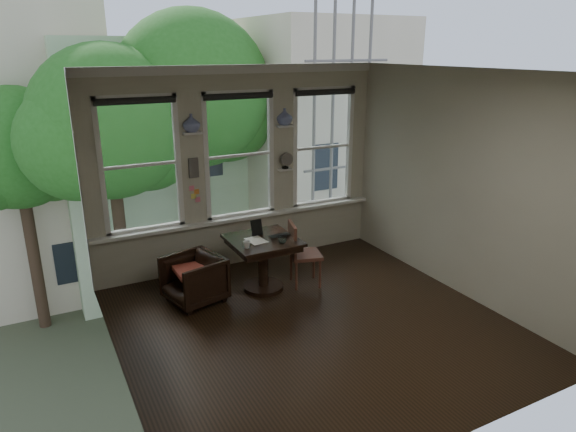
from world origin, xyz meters
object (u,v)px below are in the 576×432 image
laptop (281,237)px  table (263,264)px  side_chair_right (305,254)px  armchair_left (194,279)px  mug (247,245)px

laptop → table: bearing=160.4°
side_chair_right → laptop: size_ratio=3.04×
side_chair_right → laptop: (-0.35, 0.06, 0.30)m
table → armchair_left: size_ratio=1.28×
side_chair_right → table: bearing=93.3°
table → laptop: laptop is taller
laptop → mug: (-0.57, -0.13, 0.03)m
side_chair_right → mug: 0.98m
laptop → mug: 0.59m
laptop → mug: bearing=-171.0°
armchair_left → table: bearing=71.4°
armchair_left → mug: 0.85m
side_chair_right → mug: bearing=110.0°
laptop → armchair_left: bearing=169.1°
side_chair_right → mug: size_ratio=9.39×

